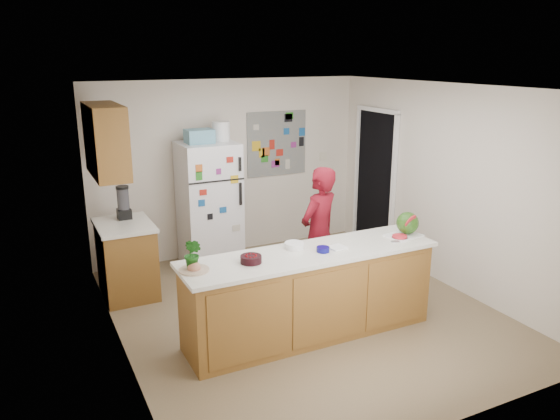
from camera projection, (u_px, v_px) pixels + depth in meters
name	position (u px, v px, depth m)	size (l,w,h in m)	color
floor	(303.00, 312.00, 6.23)	(4.00, 4.50, 0.02)	brown
wall_back	(229.00, 168.00, 7.83)	(4.00, 0.02, 2.50)	beige
wall_left	(114.00, 231.00, 5.03)	(0.02, 4.50, 2.50)	beige
wall_right	(447.00, 186.00, 6.73)	(0.02, 4.50, 2.50)	beige
ceiling	(306.00, 86.00, 5.53)	(4.00, 4.50, 0.02)	white
doorway	(375.00, 181.00, 8.04)	(0.03, 0.85, 2.04)	black
peninsula_base	(310.00, 296.00, 5.59)	(2.60, 0.62, 0.88)	brown
peninsula_top	(311.00, 254.00, 5.46)	(2.68, 0.70, 0.04)	silver
side_counter_base	(127.00, 261.00, 6.56)	(0.60, 0.80, 0.86)	brown
side_counter_top	(124.00, 225.00, 6.43)	(0.64, 0.84, 0.04)	silver
upper_cabinets	(106.00, 141.00, 6.05)	(0.35, 1.00, 0.80)	brown
refrigerator	(209.00, 205.00, 7.42)	(0.75, 0.70, 1.70)	silver
fridge_top_bin	(199.00, 136.00, 7.12)	(0.35, 0.28, 0.18)	#5999B2
photo_collage	(277.00, 144.00, 8.05)	(0.95, 0.01, 0.95)	slate
person	(319.00, 233.00, 6.40)	(0.58, 0.38, 1.59)	#620B15
blender_appliance	(123.00, 203.00, 6.57)	(0.14, 0.14, 0.38)	black
cutting_board	(404.00, 235.00, 5.93)	(0.37, 0.28, 0.01)	white
watermelon	(408.00, 223.00, 5.94)	(0.24, 0.24, 0.24)	#215C1A
watermelon_slice	(400.00, 236.00, 5.84)	(0.16, 0.16, 0.02)	red
cherry_bowl	(251.00, 259.00, 5.16)	(0.20, 0.20, 0.07)	black
white_bowl	(294.00, 245.00, 5.55)	(0.20, 0.20, 0.06)	silver
cobalt_bowl	(323.00, 249.00, 5.45)	(0.13, 0.13, 0.05)	#0A095E
plate	(194.00, 270.00, 4.98)	(0.28, 0.28, 0.02)	beige
paper_towel	(337.00, 247.00, 5.55)	(0.17, 0.15, 0.02)	white
keys	(395.00, 242.00, 5.74)	(0.08, 0.04, 0.01)	gray
potted_plant	(193.00, 254.00, 4.95)	(0.17, 0.14, 0.31)	#1A3E0F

